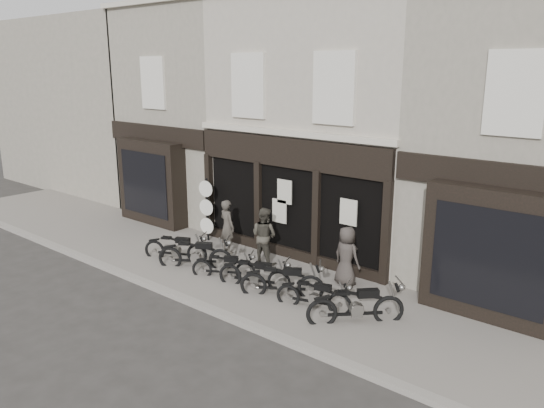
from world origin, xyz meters
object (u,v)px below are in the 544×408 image
Objects in this scene: advert_sign_post at (207,212)px; motorcycle_1 at (196,257)px; motorcycle_4 at (283,284)px; man_right at (346,256)px; motorcycle_6 at (357,309)px; motorcycle_5 at (314,298)px; man_left at (227,226)px; motorcycle_2 at (224,269)px; motorcycle_0 at (176,250)px; man_centre at (264,236)px; motorcycle_3 at (255,277)px.

motorcycle_1 is at bearing -60.90° from advert_sign_post.
man_right is at bearing 28.31° from motorcycle_4.
motorcycle_5 is at bearing 135.04° from motorcycle_6.
man_left reaches higher than motorcycle_4.
motorcycle_2 is 2.10m from motorcycle_4.
motorcycle_2 is at bearing 162.12° from motorcycle_5.
man_right is at bearing -7.62° from motorcycle_0.
motorcycle_2 is 0.88× the size of motorcycle_5.
motorcycle_2 is (1.18, 0.00, -0.08)m from motorcycle_1.
motorcycle_6 is (5.56, -0.01, 0.02)m from motorcycle_1.
man_centre reaches higher than motorcycle_0.
motorcycle_2 is 0.85× the size of motorcycle_3.
motorcycle_2 is at bearing 149.05° from motorcycle_4.
motorcycle_5 is 4.85m from man_left.
motorcycle_4 is 1.13× the size of man_left.
man_right reaches higher than motorcycle_2.
motorcycle_3 is (2.33, 0.05, -0.04)m from motorcycle_1.
man_centre is (-0.97, 1.52, 0.60)m from motorcycle_3.
motorcycle_4 is at bearing 69.73° from man_right.
man_centre is at bearing 52.85° from motorcycle_2.
motorcycle_5 is at bearing -33.40° from motorcycle_1.
motorcycle_2 is at bearing 81.61° from man_centre.
motorcycle_1 is (0.99, -0.08, 0.03)m from motorcycle_0.
motorcycle_5 is 6.30m from advert_sign_post.
motorcycle_4 is 0.85× the size of advert_sign_post.
motorcycle_4 is at bearing -25.27° from motorcycle_0.
man_centre is (2.35, 1.49, 0.60)m from motorcycle_0.
motorcycle_4 is 2.29m from motorcycle_6.
man_centre is (-4.21, 1.57, 0.55)m from motorcycle_6.
motorcycle_0 is 1.16× the size of motorcycle_2.
man_centre reaches higher than motorcycle_3.
motorcycle_2 is at bearing -27.22° from motorcycle_0.
motorcycle_6 reaches higher than motorcycle_0.
motorcycle_1 is at bearing 149.19° from motorcycle_2.
motorcycle_2 is 3.48m from advert_sign_post.
motorcycle_3 is at bearing -31.95° from motorcycle_1.
motorcycle_1 is 1.02× the size of motorcycle_4.
motorcycle_1 is at bearing 46.99° from man_centre.
motorcycle_4 is 2.50m from man_centre.
motorcycle_6 is at bearing -30.98° from motorcycle_2.
advert_sign_post reaches higher than motorcycle_0.
motorcycle_0 is at bearing 161.48° from motorcycle_5.
motorcycle_0 is at bearing 147.19° from motorcycle_2.
motorcycle_1 is 5.56m from motorcycle_6.
motorcycle_1 is at bearing 148.34° from motorcycle_4.
motorcycle_1 is 1.66m from man_left.
man_centre is (1.55, 0.02, 0.00)m from man_left.
motorcycle_0 is at bearing 147.03° from motorcycle_4.
man_left is at bearing 10.73° from man_right.
man_left is at bearing 143.49° from motorcycle_5.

